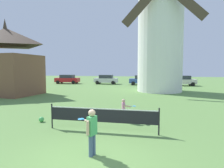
{
  "coord_description": "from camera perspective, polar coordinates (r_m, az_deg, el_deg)",
  "views": [
    {
      "loc": [
        1.78,
        -5.25,
        2.66
      ],
      "look_at": [
        -0.22,
        4.49,
        1.86
      ],
      "focal_mm": 31.05,
      "sensor_mm": 36.0,
      "label": 1
    }
  ],
  "objects": [
    {
      "name": "player_far",
      "position": [
        9.67,
        3.55,
        -7.36
      ],
      "size": [
        0.76,
        0.37,
        1.15
      ],
      "color": "#333338",
      "rests_on": "ground_plane"
    },
    {
      "name": "windmill",
      "position": [
        23.65,
        14.07,
        16.71
      ],
      "size": [
        8.69,
        5.81,
        15.53
      ],
      "color": "white",
      "rests_on": "ground_plane"
    },
    {
      "name": "tennis_net",
      "position": [
        8.24,
        -2.84,
        -9.27
      ],
      "size": [
        4.69,
        0.06,
        1.1
      ],
      "color": "black",
      "rests_on": "ground_plane"
    },
    {
      "name": "parked_car_silver",
      "position": [
        33.12,
        -1.75,
        1.4
      ],
      "size": [
        4.03,
        2.01,
        1.56
      ],
      "color": "silver",
      "rests_on": "ground_plane"
    },
    {
      "name": "parked_car_blue",
      "position": [
        31.62,
        8.93,
        1.19
      ],
      "size": [
        4.28,
        2.05,
        1.56
      ],
      "color": "#334C99",
      "rests_on": "ground_plane"
    },
    {
      "name": "parked_car_cream",
      "position": [
        31.83,
        20.04,
        0.99
      ],
      "size": [
        4.04,
        2.1,
        1.56
      ],
      "color": "silver",
      "rests_on": "ground_plane"
    },
    {
      "name": "parked_car_red",
      "position": [
        34.88,
        -13.02,
        1.44
      ],
      "size": [
        4.22,
        2.09,
        1.56
      ],
      "color": "red",
      "rests_on": "ground_plane"
    },
    {
      "name": "chapel",
      "position": [
        22.33,
        -28.65,
        5.64
      ],
      "size": [
        6.72,
        5.21,
        7.6
      ],
      "color": "brown",
      "rests_on": "ground_plane"
    },
    {
      "name": "ground_plane",
      "position": [
        6.15,
        -6.87,
        -21.02
      ],
      "size": [
        120.0,
        120.0,
        0.0
      ],
      "primitive_type": "plane",
      "color": "#5B8442"
    },
    {
      "name": "stray_ball",
      "position": [
        10.39,
        -20.07,
        -9.76
      ],
      "size": [
        0.26,
        0.26,
        0.26
      ],
      "primitive_type": "sphere",
      "color": "#4CB259",
      "rests_on": "ground_plane"
    },
    {
      "name": "player_near",
      "position": [
        6.05,
        -6.05,
        -13.2
      ],
      "size": [
        0.75,
        0.75,
        1.43
      ],
      "color": "slate",
      "rests_on": "ground_plane"
    }
  ]
}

